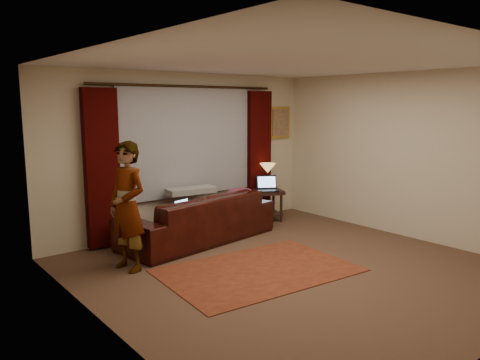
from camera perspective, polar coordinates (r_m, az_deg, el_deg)
name	(u,v)px	position (r m, az deg, el deg)	size (l,w,h in m)	color
floor	(292,269)	(6.17, 6.41, -10.77)	(5.00, 5.00, 0.01)	brown
ceiling	(296,62)	(5.82, 6.89, 14.11)	(5.00, 5.00, 0.02)	silver
wall_back	(186,153)	(7.80, -6.60, 3.30)	(5.00, 0.02, 2.60)	beige
wall_left	(101,193)	(4.45, -16.57, -1.51)	(0.02, 5.00, 2.60)	beige
wall_right	(406,155)	(7.83, 19.59, 2.85)	(0.02, 5.00, 2.60)	beige
sheer_curtain	(188,141)	(7.73, -6.39, 4.74)	(2.50, 0.05, 1.80)	#95969C
drape_left	(102,169)	(7.03, -16.48, 1.34)	(0.50, 0.14, 2.30)	black
drape_right	(258,155)	(8.62, 2.27, 3.11)	(0.50, 0.14, 2.30)	black
curtain_rod	(188,86)	(7.67, -6.31, 11.29)	(0.04, 0.04, 3.40)	black
picture_frame	(280,123)	(9.04, 4.84, 7.00)	(0.50, 0.04, 0.60)	gold
sofa	(198,209)	(7.23, -5.16, -3.53)	(2.50, 1.08, 1.01)	black
throw_blanket	(191,174)	(7.45, -6.03, 0.76)	(0.78, 0.31, 0.09)	gray
clothing_pile	(240,195)	(7.71, -0.04, -1.84)	(0.53, 0.41, 0.22)	brown
laptop_sofa	(188,208)	(6.82, -6.41, -3.37)	(0.31, 0.34, 0.22)	black
area_rug	(258,270)	(6.07, 2.24, -10.94)	(2.39, 1.59, 0.01)	maroon
end_table	(267,205)	(8.51, 3.37, -3.07)	(0.49, 0.49, 0.57)	black
tiffany_lamp	(268,176)	(8.51, 3.38, 0.47)	(0.29, 0.29, 0.47)	olive
laptop_table	(268,184)	(8.32, 3.43, -0.44)	(0.36, 0.40, 0.26)	black
person	(127,207)	(6.06, -13.57, -3.17)	(0.48, 0.48, 1.65)	gray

